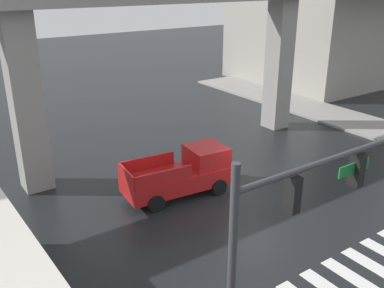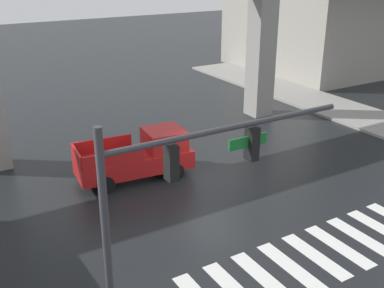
# 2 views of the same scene
# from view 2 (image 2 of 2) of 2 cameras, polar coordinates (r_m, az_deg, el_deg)

# --- Properties ---
(ground_plane) EXTENTS (120.00, 120.00, 0.00)m
(ground_plane) POSITION_cam_2_polar(r_m,az_deg,el_deg) (20.67, 2.45, -4.78)
(ground_plane) COLOR black
(crosswalk_stripes) EXTENTS (9.35, 2.80, 0.01)m
(crosswalk_stripes) POSITION_cam_2_polar(r_m,az_deg,el_deg) (16.50, 14.81, -13.05)
(crosswalk_stripes) COLOR silver
(crosswalk_stripes) RESTS_ON ground
(sidewalk_east) EXTENTS (4.00, 36.00, 0.15)m
(sidewalk_east) POSITION_cam_2_polar(r_m,az_deg,el_deg) (30.36, 21.15, 2.71)
(sidewalk_east) COLOR gray
(sidewalk_east) RESTS_ON ground
(pickup_truck) EXTENTS (5.26, 2.44, 2.08)m
(pickup_truck) POSITION_cam_2_polar(r_m,az_deg,el_deg) (20.99, -6.28, -1.50)
(pickup_truck) COLOR red
(pickup_truck) RESTS_ON ground
(traffic_signal_mast) EXTENTS (6.49, 0.32, 6.20)m
(traffic_signal_mast) POSITION_cam_2_polar(r_m,az_deg,el_deg) (10.55, -1.89, -5.55)
(traffic_signal_mast) COLOR #38383D
(traffic_signal_mast) RESTS_ON ground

